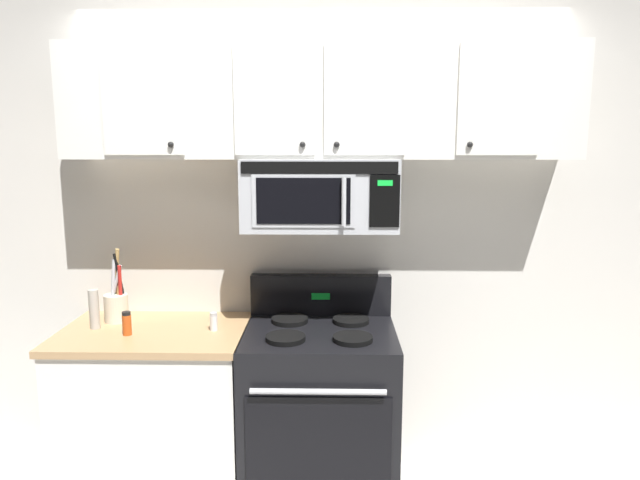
% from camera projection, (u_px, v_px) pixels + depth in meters
% --- Properties ---
extents(back_wall, '(5.20, 0.10, 2.70)m').
position_uv_depth(back_wall, '(321.00, 231.00, 3.17)').
color(back_wall, silver).
rests_on(back_wall, ground_plane).
extents(stove_range, '(0.76, 0.69, 1.12)m').
position_uv_depth(stove_range, '(320.00, 411.00, 2.96)').
color(stove_range, black).
rests_on(stove_range, ground_plane).
extents(over_range_microwave, '(0.76, 0.43, 0.35)m').
position_uv_depth(over_range_microwave, '(320.00, 194.00, 2.88)').
color(over_range_microwave, '#B7BABF').
extents(upper_cabinets, '(2.50, 0.36, 0.55)m').
position_uv_depth(upper_cabinets, '(320.00, 102.00, 2.84)').
color(upper_cabinets, white).
extents(counter_segment, '(0.93, 0.65, 0.90)m').
position_uv_depth(counter_segment, '(158.00, 412.00, 2.98)').
color(counter_segment, white).
rests_on(counter_segment, ground_plane).
extents(utensil_crock_cream, '(0.12, 0.12, 0.39)m').
position_uv_depth(utensil_crock_cream, '(116.00, 302.00, 3.02)').
color(utensil_crock_cream, beige).
rests_on(utensil_crock_cream, counter_segment).
extents(salt_shaker, '(0.04, 0.04, 0.09)m').
position_uv_depth(salt_shaker, '(214.00, 322.00, 2.88)').
color(salt_shaker, white).
rests_on(salt_shaker, counter_segment).
extents(pepper_mill, '(0.05, 0.05, 0.20)m').
position_uv_depth(pepper_mill, '(94.00, 309.00, 2.91)').
color(pepper_mill, '#B7B2A8').
rests_on(pepper_mill, counter_segment).
extents(spice_jar, '(0.04, 0.04, 0.12)m').
position_uv_depth(spice_jar, '(127.00, 323.00, 2.81)').
color(spice_jar, '#C64C19').
rests_on(spice_jar, counter_segment).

